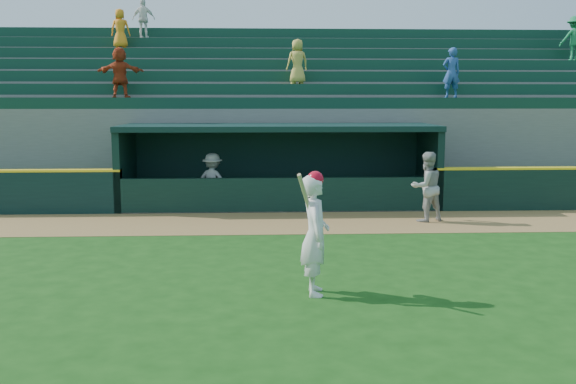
% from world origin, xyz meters
% --- Properties ---
extents(ground, '(120.00, 120.00, 0.00)m').
position_xyz_m(ground, '(0.00, 0.00, 0.00)').
color(ground, '#164310').
rests_on(ground, ground).
extents(warning_track, '(40.00, 3.00, 0.01)m').
position_xyz_m(warning_track, '(0.00, 4.90, 0.01)').
color(warning_track, olive).
rests_on(warning_track, ground).
extents(dugout_player_front, '(1.08, 0.96, 1.85)m').
position_xyz_m(dugout_player_front, '(3.82, 4.94, 0.93)').
color(dugout_player_front, '#9C9C97').
rests_on(dugout_player_front, ground).
extents(dugout_player_inside, '(1.21, 0.94, 1.65)m').
position_xyz_m(dugout_player_inside, '(-1.97, 7.17, 0.83)').
color(dugout_player_inside, '#9E9F9A').
rests_on(dugout_player_inside, ground).
extents(dugout, '(9.40, 2.80, 2.46)m').
position_xyz_m(dugout, '(0.00, 8.00, 1.36)').
color(dugout, slate).
rests_on(dugout, ground).
extents(stands, '(34.50, 6.25, 6.97)m').
position_xyz_m(stands, '(0.00, 12.57, 2.39)').
color(stands, slate).
rests_on(stands, ground).
extents(batter_at_plate, '(0.57, 0.82, 2.08)m').
position_xyz_m(batter_at_plate, '(0.31, -1.30, 1.03)').
color(batter_at_plate, silver).
rests_on(batter_at_plate, ground).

